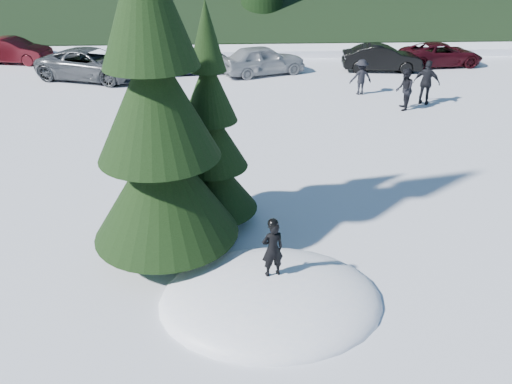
{
  "coord_description": "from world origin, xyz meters",
  "views": [
    {
      "loc": [
        -0.71,
        -7.88,
        6.51
      ],
      "look_at": [
        -0.16,
        2.63,
        1.1
      ],
      "focal_mm": 35.0,
      "sensor_mm": 36.0,
      "label": 1
    }
  ],
  "objects_px": {
    "spruce_tall": "(157,115)",
    "car_6": "(441,54)",
    "adult_2": "(361,77)",
    "car_5": "(382,58)",
    "child_skier": "(273,249)",
    "spruce_short": "(211,145)",
    "adult_0": "(404,90)",
    "car_2": "(92,64)",
    "adult_1": "(427,83)",
    "car_1": "(13,51)",
    "car_3": "(181,58)",
    "car_4": "(263,60)"
  },
  "relations": [
    {
      "from": "spruce_tall",
      "to": "car_6",
      "type": "xyz_separation_m",
      "value": [
        13.29,
        18.0,
        -2.69
      ]
    },
    {
      "from": "adult_2",
      "to": "car_5",
      "type": "relative_size",
      "value": 0.38
    },
    {
      "from": "child_skier",
      "to": "adult_2",
      "type": "relative_size",
      "value": 0.76
    },
    {
      "from": "spruce_short",
      "to": "child_skier",
      "type": "height_order",
      "value": "spruce_short"
    },
    {
      "from": "adult_0",
      "to": "car_2",
      "type": "relative_size",
      "value": 0.31
    },
    {
      "from": "adult_1",
      "to": "car_6",
      "type": "relative_size",
      "value": 0.41
    },
    {
      "from": "car_1",
      "to": "car_6",
      "type": "relative_size",
      "value": 0.95
    },
    {
      "from": "adult_0",
      "to": "car_5",
      "type": "relative_size",
      "value": 0.41
    },
    {
      "from": "spruce_tall",
      "to": "car_2",
      "type": "distance_m",
      "value": 17.06
    },
    {
      "from": "spruce_short",
      "to": "adult_2",
      "type": "height_order",
      "value": "spruce_short"
    },
    {
      "from": "adult_0",
      "to": "car_3",
      "type": "height_order",
      "value": "adult_0"
    },
    {
      "from": "car_5",
      "to": "adult_0",
      "type": "bearing_deg",
      "value": 178.54
    },
    {
      "from": "child_skier",
      "to": "car_6",
      "type": "xyz_separation_m",
      "value": [
        11.06,
        19.59,
        -0.46
      ]
    },
    {
      "from": "car_1",
      "to": "child_skier",
      "type": "bearing_deg",
      "value": -137.53
    },
    {
      "from": "adult_0",
      "to": "car_5",
      "type": "xyz_separation_m",
      "value": [
        0.96,
        6.71,
        -0.17
      ]
    },
    {
      "from": "child_skier",
      "to": "adult_1",
      "type": "bearing_deg",
      "value": -136.09
    },
    {
      "from": "car_3",
      "to": "car_5",
      "type": "xyz_separation_m",
      "value": [
        10.69,
        -0.19,
        -0.07
      ]
    },
    {
      "from": "spruce_tall",
      "to": "car_3",
      "type": "bearing_deg",
      "value": 93.53
    },
    {
      "from": "spruce_short",
      "to": "child_skier",
      "type": "bearing_deg",
      "value": -67.51
    },
    {
      "from": "spruce_short",
      "to": "car_5",
      "type": "relative_size",
      "value": 1.28
    },
    {
      "from": "car_1",
      "to": "car_4",
      "type": "bearing_deg",
      "value": -92.23
    },
    {
      "from": "spruce_short",
      "to": "adult_0",
      "type": "xyz_separation_m",
      "value": [
        7.68,
        8.83,
        -1.25
      ]
    },
    {
      "from": "car_2",
      "to": "car_4",
      "type": "distance_m",
      "value": 8.67
    },
    {
      "from": "car_2",
      "to": "car_3",
      "type": "xyz_separation_m",
      "value": [
        4.38,
        1.16,
        -0.01
      ]
    },
    {
      "from": "adult_2",
      "to": "car_6",
      "type": "distance_m",
      "value": 7.97
    },
    {
      "from": "adult_1",
      "to": "spruce_tall",
      "type": "bearing_deg",
      "value": 78.85
    },
    {
      "from": "car_1",
      "to": "car_5",
      "type": "bearing_deg",
      "value": -87.04
    },
    {
      "from": "child_skier",
      "to": "car_6",
      "type": "bearing_deg",
      "value": -134.22
    },
    {
      "from": "car_2",
      "to": "car_4",
      "type": "height_order",
      "value": "car_2"
    },
    {
      "from": "adult_1",
      "to": "car_1",
      "type": "distance_m",
      "value": 22.54
    },
    {
      "from": "spruce_short",
      "to": "car_4",
      "type": "height_order",
      "value": "spruce_short"
    },
    {
      "from": "car_4",
      "to": "car_5",
      "type": "distance_m",
      "value": 6.43
    },
    {
      "from": "adult_1",
      "to": "car_4",
      "type": "bearing_deg",
      "value": -9.21
    },
    {
      "from": "spruce_tall",
      "to": "car_2",
      "type": "height_order",
      "value": "spruce_tall"
    },
    {
      "from": "spruce_tall",
      "to": "adult_0",
      "type": "xyz_separation_m",
      "value": [
        8.68,
        10.23,
        -2.46
      ]
    },
    {
      "from": "spruce_tall",
      "to": "adult_0",
      "type": "relative_size",
      "value": 5.02
    },
    {
      "from": "spruce_short",
      "to": "car_3",
      "type": "bearing_deg",
      "value": 97.45
    },
    {
      "from": "spruce_short",
      "to": "car_1",
      "type": "height_order",
      "value": "spruce_short"
    },
    {
      "from": "car_4",
      "to": "car_6",
      "type": "xyz_separation_m",
      "value": [
        10.08,
        1.46,
        -0.13
      ]
    },
    {
      "from": "spruce_tall",
      "to": "adult_2",
      "type": "relative_size",
      "value": 5.44
    },
    {
      "from": "car_4",
      "to": "adult_0",
      "type": "bearing_deg",
      "value": -159.09
    },
    {
      "from": "spruce_short",
      "to": "child_skier",
      "type": "relative_size",
      "value": 4.44
    },
    {
      "from": "car_6",
      "to": "car_4",
      "type": "bearing_deg",
      "value": 92.77
    },
    {
      "from": "spruce_tall",
      "to": "adult_1",
      "type": "xyz_separation_m",
      "value": [
        9.86,
        10.96,
        -2.38
      ]
    },
    {
      "from": "spruce_short",
      "to": "adult_0",
      "type": "distance_m",
      "value": 11.77
    },
    {
      "from": "adult_0",
      "to": "adult_1",
      "type": "relative_size",
      "value": 0.92
    },
    {
      "from": "adult_2",
      "to": "car_3",
      "type": "distance_m",
      "value": 9.63
    },
    {
      "from": "spruce_short",
      "to": "car_6",
      "type": "distance_m",
      "value": 20.71
    },
    {
      "from": "spruce_short",
      "to": "car_3",
      "type": "height_order",
      "value": "spruce_short"
    },
    {
      "from": "adult_1",
      "to": "car_2",
      "type": "xyz_separation_m",
      "value": [
        -15.3,
        5.01,
        -0.17
      ]
    }
  ]
}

